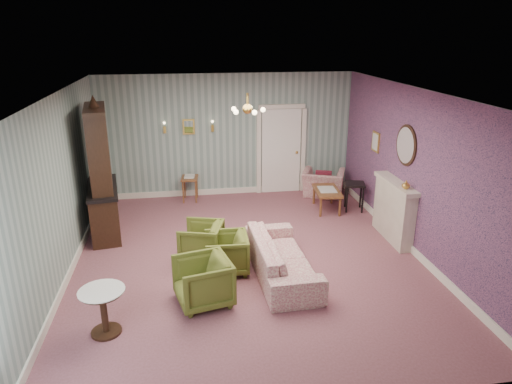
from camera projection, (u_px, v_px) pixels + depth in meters
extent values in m
plane|color=#8A505B|center=(248.00, 258.00, 8.26)|extent=(7.00, 7.00, 0.00)
plane|color=white|center=(247.00, 93.00, 7.30)|extent=(7.00, 7.00, 0.00)
plane|color=slate|center=(227.00, 136.00, 11.04)|extent=(6.00, 0.00, 6.00)
plane|color=slate|center=(298.00, 291.00, 4.52)|extent=(6.00, 0.00, 6.00)
plane|color=slate|center=(60.00, 190.00, 7.34)|extent=(0.00, 7.00, 7.00)
plane|color=slate|center=(416.00, 173.00, 8.22)|extent=(0.00, 7.00, 7.00)
plane|color=#B05881|center=(415.00, 173.00, 8.22)|extent=(0.00, 7.00, 7.00)
imported|color=#5C6423|center=(203.00, 279.00, 6.80)|extent=(0.87, 0.90, 0.78)
imported|color=#5C6423|center=(226.00, 251.00, 7.73)|extent=(0.68, 0.72, 0.72)
imported|color=#5C6423|center=(201.00, 239.00, 8.18)|extent=(0.82, 0.85, 0.72)
imported|color=#9C3F55|center=(282.00, 251.00, 7.59)|extent=(0.71, 2.21, 0.86)
imported|color=#9C3F55|center=(324.00, 179.00, 11.25)|extent=(1.13, 0.95, 0.84)
imported|color=gold|center=(406.00, 185.00, 8.27)|extent=(0.15, 0.15, 0.15)
cube|color=maroon|center=(323.00, 178.00, 11.08)|extent=(0.41, 0.28, 0.39)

